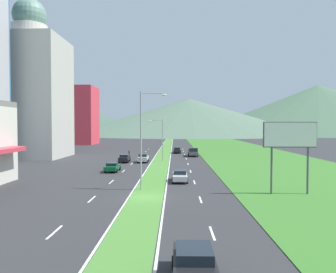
% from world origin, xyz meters
% --- Properties ---
extents(ground_plane, '(600.00, 600.00, 0.00)m').
position_xyz_m(ground_plane, '(0.00, 0.00, 0.00)').
color(ground_plane, '#2D2D30').
extents(grass_median, '(3.20, 240.00, 0.06)m').
position_xyz_m(grass_median, '(0.00, 60.00, 0.03)').
color(grass_median, '#477F33').
rests_on(grass_median, ground_plane).
extents(grass_verge_right, '(24.00, 240.00, 0.06)m').
position_xyz_m(grass_verge_right, '(20.60, 60.00, 0.03)').
color(grass_verge_right, '#387028').
rests_on(grass_verge_right, ground_plane).
extents(lane_dash_left_1, '(0.16, 2.80, 0.01)m').
position_xyz_m(lane_dash_left_1, '(-5.10, -10.34, 0.01)').
color(lane_dash_left_1, silver).
rests_on(lane_dash_left_1, ground_plane).
extents(lane_dash_left_2, '(0.16, 2.80, 0.01)m').
position_xyz_m(lane_dash_left_2, '(-5.10, -0.69, 0.01)').
color(lane_dash_left_2, silver).
rests_on(lane_dash_left_2, ground_plane).
extents(lane_dash_left_3, '(0.16, 2.80, 0.01)m').
position_xyz_m(lane_dash_left_3, '(-5.10, 8.97, 0.01)').
color(lane_dash_left_3, silver).
rests_on(lane_dash_left_3, ground_plane).
extents(lane_dash_left_4, '(0.16, 2.80, 0.01)m').
position_xyz_m(lane_dash_left_4, '(-5.10, 18.63, 0.01)').
color(lane_dash_left_4, silver).
rests_on(lane_dash_left_4, ground_plane).
extents(lane_dash_left_5, '(0.16, 2.80, 0.01)m').
position_xyz_m(lane_dash_left_5, '(-5.10, 28.29, 0.01)').
color(lane_dash_left_5, silver).
rests_on(lane_dash_left_5, ground_plane).
extents(lane_dash_left_6, '(0.16, 2.80, 0.01)m').
position_xyz_m(lane_dash_left_6, '(-5.10, 37.94, 0.01)').
color(lane_dash_left_6, silver).
rests_on(lane_dash_left_6, ground_plane).
extents(lane_dash_left_7, '(0.16, 2.80, 0.01)m').
position_xyz_m(lane_dash_left_7, '(-5.10, 47.60, 0.01)').
color(lane_dash_left_7, silver).
rests_on(lane_dash_left_7, ground_plane).
extents(lane_dash_left_8, '(0.16, 2.80, 0.01)m').
position_xyz_m(lane_dash_left_8, '(-5.10, 57.26, 0.01)').
color(lane_dash_left_8, silver).
rests_on(lane_dash_left_8, ground_plane).
extents(lane_dash_left_9, '(0.16, 2.80, 0.01)m').
position_xyz_m(lane_dash_left_9, '(-5.10, 66.91, 0.01)').
color(lane_dash_left_9, silver).
rests_on(lane_dash_left_9, ground_plane).
extents(lane_dash_right_1, '(0.16, 2.80, 0.01)m').
position_xyz_m(lane_dash_right_1, '(5.10, -10.34, 0.01)').
color(lane_dash_right_1, silver).
rests_on(lane_dash_right_1, ground_plane).
extents(lane_dash_right_2, '(0.16, 2.80, 0.01)m').
position_xyz_m(lane_dash_right_2, '(5.10, -0.69, 0.01)').
color(lane_dash_right_2, silver).
rests_on(lane_dash_right_2, ground_plane).
extents(lane_dash_right_3, '(0.16, 2.80, 0.01)m').
position_xyz_m(lane_dash_right_3, '(5.10, 8.97, 0.01)').
color(lane_dash_right_3, silver).
rests_on(lane_dash_right_3, ground_plane).
extents(lane_dash_right_4, '(0.16, 2.80, 0.01)m').
position_xyz_m(lane_dash_right_4, '(5.10, 18.63, 0.01)').
color(lane_dash_right_4, silver).
rests_on(lane_dash_right_4, ground_plane).
extents(lane_dash_right_5, '(0.16, 2.80, 0.01)m').
position_xyz_m(lane_dash_right_5, '(5.10, 28.29, 0.01)').
color(lane_dash_right_5, silver).
rests_on(lane_dash_right_5, ground_plane).
extents(lane_dash_right_6, '(0.16, 2.80, 0.01)m').
position_xyz_m(lane_dash_right_6, '(5.10, 37.94, 0.01)').
color(lane_dash_right_6, silver).
rests_on(lane_dash_right_6, ground_plane).
extents(lane_dash_right_7, '(0.16, 2.80, 0.01)m').
position_xyz_m(lane_dash_right_7, '(5.10, 47.60, 0.01)').
color(lane_dash_right_7, silver).
rests_on(lane_dash_right_7, ground_plane).
extents(lane_dash_right_8, '(0.16, 2.80, 0.01)m').
position_xyz_m(lane_dash_right_8, '(5.10, 57.26, 0.01)').
color(lane_dash_right_8, silver).
rests_on(lane_dash_right_8, ground_plane).
extents(lane_dash_right_9, '(0.16, 2.80, 0.01)m').
position_xyz_m(lane_dash_right_9, '(5.10, 66.91, 0.01)').
color(lane_dash_right_9, silver).
rests_on(lane_dash_right_9, ground_plane).
extents(edge_line_median_left, '(0.16, 240.00, 0.01)m').
position_xyz_m(edge_line_median_left, '(-1.75, 60.00, 0.01)').
color(edge_line_median_left, silver).
rests_on(edge_line_median_left, ground_plane).
extents(edge_line_median_right, '(0.16, 240.00, 0.01)m').
position_xyz_m(edge_line_median_right, '(1.75, 60.00, 0.01)').
color(edge_line_median_right, silver).
rests_on(edge_line_median_right, ground_plane).
extents(domed_building, '(14.67, 14.67, 34.35)m').
position_xyz_m(domed_building, '(-28.75, 40.41, 14.34)').
color(domed_building, '#B7B2A8').
rests_on(domed_building, ground_plane).
extents(midrise_colored, '(13.36, 13.36, 21.59)m').
position_xyz_m(midrise_colored, '(-33.85, 93.09, 10.79)').
color(midrise_colored, '#D83847').
rests_on(midrise_colored, ground_plane).
extents(hill_far_left, '(163.45, 163.45, 37.07)m').
position_xyz_m(hill_far_left, '(-105.84, 269.27, 18.53)').
color(hill_far_left, '#3D5647').
rests_on(hill_far_left, ground_plane).
extents(hill_far_center, '(192.88, 192.88, 28.90)m').
position_xyz_m(hill_far_center, '(13.99, 237.61, 14.45)').
color(hill_far_center, '#516B56').
rests_on(hill_far_center, ground_plane).
extents(hill_far_right, '(219.25, 219.25, 42.50)m').
position_xyz_m(hill_far_right, '(127.80, 262.04, 21.25)').
color(hill_far_right, '#47664C').
rests_on(hill_far_right, ground_plane).
extents(street_lamp_near, '(2.86, 0.38, 10.55)m').
position_xyz_m(street_lamp_near, '(-0.65, 3.92, 5.99)').
color(street_lamp_near, '#99999E').
rests_on(street_lamp_near, ground_plane).
extents(street_lamp_mid, '(2.69, 0.28, 8.17)m').
position_xyz_m(street_lamp_mid, '(0.03, 32.49, 4.74)').
color(street_lamp_mid, '#99999E').
rests_on(street_lamp_mid, ground_plane).
extents(billboard_roadside, '(5.35, 0.28, 7.30)m').
position_xyz_m(billboard_roadside, '(14.21, 1.83, 5.61)').
color(billboard_roadside, '#4C4C51').
rests_on(billboard_roadside, ground_plane).
extents(car_0, '(1.91, 4.65, 1.62)m').
position_xyz_m(car_0, '(-3.28, 31.11, 0.82)').
color(car_0, '#B2B2B7').
rests_on(car_0, ground_plane).
extents(car_1, '(1.89, 4.42, 1.51)m').
position_xyz_m(car_1, '(-6.80, 30.89, 0.78)').
color(car_1, black).
rests_on(car_1, ground_plane).
extents(car_2, '(1.92, 4.58, 1.39)m').
position_xyz_m(car_2, '(3.33, 9.44, 0.72)').
color(car_2, '#B2B2B7').
rests_on(car_2, ground_plane).
extents(car_3, '(1.86, 4.73, 1.50)m').
position_xyz_m(car_3, '(3.30, 52.31, 0.76)').
color(car_3, black).
rests_on(car_3, ground_plane).
extents(car_4, '(2.01, 4.52, 1.52)m').
position_xyz_m(car_4, '(3.55, -17.13, 0.78)').
color(car_4, black).
rests_on(car_4, ground_plane).
extents(car_5, '(1.93, 4.67, 1.36)m').
position_xyz_m(car_5, '(-6.70, 18.28, 0.71)').
color(car_5, '#0C5128').
rests_on(car_5, ground_plane).
extents(pickup_truck_0, '(2.18, 5.40, 2.00)m').
position_xyz_m(pickup_truck_0, '(6.84, 43.46, 0.98)').
color(pickup_truck_0, '#515459').
rests_on(pickup_truck_0, ground_plane).
extents(motorcycle_rider, '(0.36, 2.00, 1.80)m').
position_xyz_m(motorcycle_rider, '(-6.99, 38.75, 0.75)').
color(motorcycle_rider, black).
rests_on(motorcycle_rider, ground_plane).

